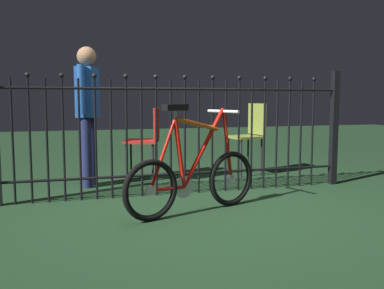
{
  "coord_description": "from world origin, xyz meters",
  "views": [
    {
      "loc": [
        -1.12,
        -3.38,
        0.95
      ],
      "look_at": [
        -0.06,
        0.21,
        0.55
      ],
      "focal_mm": 39.76,
      "sensor_mm": 36.0,
      "label": 1
    }
  ],
  "objects_px": {
    "bicycle": "(193,176)",
    "chair_red": "(148,136)",
    "chair_olive": "(250,131)",
    "person_visitor": "(88,105)"
  },
  "relations": [
    {
      "from": "chair_red",
      "to": "bicycle",
      "type": "bearing_deg",
      "value": -85.15
    },
    {
      "from": "bicycle",
      "to": "chair_red",
      "type": "bearing_deg",
      "value": 94.85
    },
    {
      "from": "bicycle",
      "to": "chair_red",
      "type": "xyz_separation_m",
      "value": [
        -0.12,
        1.41,
        0.22
      ]
    },
    {
      "from": "bicycle",
      "to": "chair_red",
      "type": "distance_m",
      "value": 1.43
    },
    {
      "from": "bicycle",
      "to": "chair_olive",
      "type": "xyz_separation_m",
      "value": [
        1.21,
        1.56,
        0.24
      ]
    },
    {
      "from": "chair_red",
      "to": "chair_olive",
      "type": "bearing_deg",
      "value": 6.24
    },
    {
      "from": "bicycle",
      "to": "chair_olive",
      "type": "height_order",
      "value": "bicycle"
    },
    {
      "from": "chair_red",
      "to": "person_visitor",
      "type": "relative_size",
      "value": 0.57
    },
    {
      "from": "person_visitor",
      "to": "bicycle",
      "type": "bearing_deg",
      "value": -60.78
    },
    {
      "from": "chair_olive",
      "to": "person_visitor",
      "type": "bearing_deg",
      "value": -174.95
    }
  ]
}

